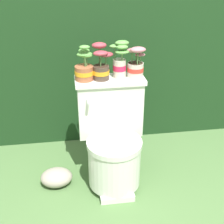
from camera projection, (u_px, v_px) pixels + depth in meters
The scene contains 8 objects.
ground_plane at pixel (113, 182), 2.21m from camera, with size 12.00×12.00×0.00m, color #4C703D.
hedge_backdrop at pixel (95, 31), 2.84m from camera, with size 3.52×1.09×1.62m.
toilet at pixel (112, 140), 2.10m from camera, with size 0.46×0.48×0.73m.
potted_plant_left at pixel (84, 68), 1.97m from camera, with size 0.12×0.12×0.23m.
potted_plant_midleft at pixel (101, 65), 1.97m from camera, with size 0.13×0.12×0.23m.
potted_plant_middle at pixel (120, 62), 1.99m from camera, with size 0.12×0.10×0.24m.
potted_plant_midright at pixel (136, 64), 2.01m from camera, with size 0.12×0.12×0.21m.
garden_stone at pixel (57, 177), 2.16m from camera, with size 0.22×0.18×0.12m.
Camera 1 is at (-0.26, -1.72, 1.46)m, focal length 50.00 mm.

